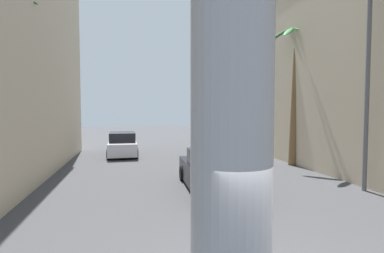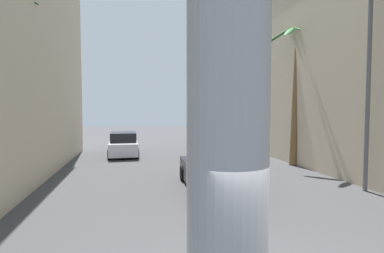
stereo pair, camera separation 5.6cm
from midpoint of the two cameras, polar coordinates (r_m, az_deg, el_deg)
name	(u,v)px [view 1 (the left image)]	position (r m, az deg, el deg)	size (l,w,h in m)	color
ground_plane	(174,177)	(13.83, -3.51, -9.56)	(88.12, 88.12, 0.00)	#424244
neon_sign_pole	(233,13)	(3.13, 7.26, 20.73)	(2.78, 1.31, 9.23)	#9E9EA3
street_lamp	(359,63)	(12.76, 29.12, 10.55)	(2.67, 0.28, 7.95)	#59595E
car_lead	(213,172)	(11.52, 3.86, -8.57)	(2.20, 4.72, 1.56)	black
car_far	(122,144)	(20.66, -13.19, -3.35)	(2.01, 4.42, 1.56)	black
palm_tree_mid_right	(295,84)	(17.66, 18.88, 7.72)	(3.26, 3.27, 7.65)	brown
pedestrian_far_left	(60,147)	(17.80, -23.99, -3.60)	(0.40, 0.40, 1.76)	#3F3833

